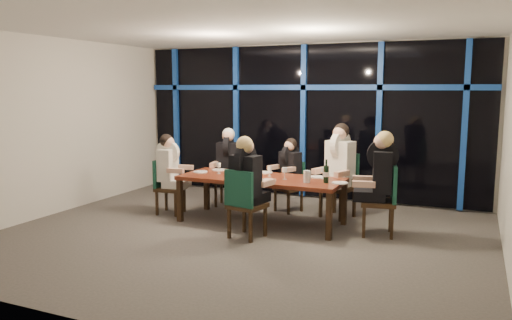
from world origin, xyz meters
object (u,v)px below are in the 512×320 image
(diner_end_left, at_px, (170,162))
(diner_end_right, at_px, (380,168))
(diner_far_right, at_px, (339,157))
(diner_near_mid, at_px, (247,172))
(wine_bottle, at_px, (326,174))
(water_pitcher, at_px, (307,176))
(dining_table, at_px, (261,181))
(chair_far_mid, at_px, (292,183))
(chair_near_mid, at_px, (244,200))
(chair_end_left, at_px, (166,183))
(chair_far_left, at_px, (229,176))
(diner_far_left, at_px, (228,156))
(diner_far_mid, at_px, (289,164))
(chair_end_right, at_px, (385,196))
(chair_far_right, at_px, (341,181))

(diner_end_left, xyz_separation_m, diner_end_right, (3.50, 0.16, 0.10))
(diner_far_right, height_order, diner_end_left, diner_far_right)
(diner_near_mid, relative_size, wine_bottle, 2.79)
(diner_far_right, distance_m, wine_bottle, 0.92)
(diner_near_mid, distance_m, water_pitcher, 0.95)
(dining_table, xyz_separation_m, diner_end_left, (-1.67, -0.06, 0.22))
(dining_table, relative_size, wine_bottle, 7.39)
(diner_near_mid, xyz_separation_m, water_pitcher, (0.69, 0.64, -0.12))
(chair_far_mid, height_order, diner_far_right, diner_far_right)
(chair_near_mid, relative_size, water_pitcher, 5.53)
(chair_end_left, xyz_separation_m, diner_end_right, (3.58, 0.17, 0.48))
(chair_far_left, height_order, diner_far_right, diner_far_right)
(diner_far_left, bearing_deg, diner_end_right, -26.13)
(diner_end_left, bearing_deg, chair_far_left, -38.99)
(diner_far_left, bearing_deg, diner_far_mid, -9.37)
(chair_end_right, bearing_deg, diner_far_mid, -125.74)
(dining_table, bearing_deg, chair_far_mid, 80.06)
(diner_far_left, height_order, diner_end_left, diner_far_left)
(dining_table, distance_m, diner_end_left, 1.69)
(diner_far_left, distance_m, diner_far_right, 2.06)
(chair_far_right, bearing_deg, dining_table, -118.10)
(diner_far_right, xyz_separation_m, water_pitcher, (-0.22, -1.01, -0.18))
(chair_end_right, xyz_separation_m, wine_bottle, (-0.84, -0.17, 0.30))
(diner_end_right, bearing_deg, chair_far_mid, -129.61)
(chair_far_mid, relative_size, chair_near_mid, 0.87)
(chair_end_right, relative_size, chair_near_mid, 1.04)
(dining_table, bearing_deg, diner_far_mid, 81.21)
(chair_end_right, distance_m, diner_far_left, 3.06)
(diner_end_left, bearing_deg, chair_end_right, -94.40)
(chair_far_left, bearing_deg, chair_far_mid, -10.04)
(diner_far_left, bearing_deg, chair_end_left, -138.53)
(chair_near_mid, xyz_separation_m, diner_far_left, (-1.13, 1.74, 0.37))
(dining_table, bearing_deg, diner_near_mid, -81.38)
(chair_end_left, bearing_deg, diner_near_mid, -118.29)
(diner_far_mid, bearing_deg, chair_far_right, 27.03)
(chair_far_left, bearing_deg, water_pitcher, -41.67)
(diner_end_left, distance_m, diner_end_right, 3.51)
(diner_far_mid, distance_m, diner_near_mid, 1.70)
(diner_near_mid, bearing_deg, diner_far_right, -108.36)
(diner_far_mid, height_order, diner_near_mid, diner_near_mid)
(chair_far_mid, xyz_separation_m, chair_end_left, (-1.92, -1.04, 0.03))
(chair_far_right, xyz_separation_m, wine_bottle, (0.01, -1.00, 0.29))
(chair_far_right, bearing_deg, diner_end_right, -27.69)
(chair_far_right, height_order, diner_end_left, diner_end_left)
(diner_far_mid, bearing_deg, wine_bottle, -21.27)
(chair_end_left, bearing_deg, chair_near_mid, -120.68)
(chair_far_right, bearing_deg, chair_end_right, -23.99)
(diner_near_mid, bearing_deg, chair_far_right, -107.96)
(chair_end_right, xyz_separation_m, chair_near_mid, (-1.81, -0.99, -0.02))
(chair_far_right, bearing_deg, diner_near_mid, -98.28)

